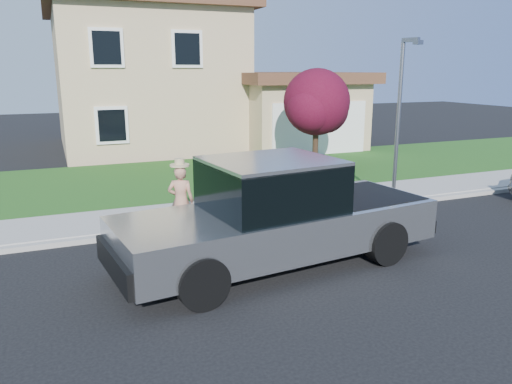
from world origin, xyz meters
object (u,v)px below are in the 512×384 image
(woman, at_px, (181,200))
(ornamental_tree, at_px, (317,105))
(trash_bin, at_px, (298,188))
(street_lamp, at_px, (400,114))
(pickup_truck, at_px, (277,216))

(woman, xyz_separation_m, ornamental_tree, (6.59, 5.51, 1.63))
(trash_bin, height_order, street_lamp, street_lamp)
(pickup_truck, xyz_separation_m, ornamental_tree, (5.28, 7.98, 1.49))
(woman, xyz_separation_m, trash_bin, (3.28, 0.50, -0.12))
(woman, bearing_deg, trash_bin, -146.76)
(ornamental_tree, xyz_separation_m, trash_bin, (-3.31, -5.01, -1.74))
(street_lamp, bearing_deg, pickup_truck, -165.57)
(pickup_truck, xyz_separation_m, trash_bin, (1.97, 2.97, -0.25))
(pickup_truck, bearing_deg, trash_bin, 49.48)
(ornamental_tree, distance_m, trash_bin, 6.25)
(pickup_truck, relative_size, woman, 3.69)
(pickup_truck, relative_size, street_lamp, 1.47)
(woman, relative_size, trash_bin, 1.54)
(trash_bin, bearing_deg, street_lamp, 13.65)
(woman, bearing_deg, street_lamp, -154.49)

